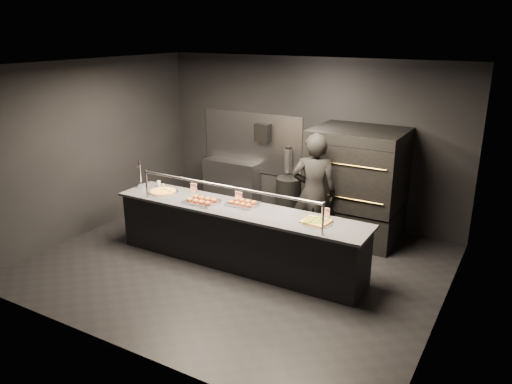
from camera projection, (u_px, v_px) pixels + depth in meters
room at (237, 170)px, 7.35m from camera, size 6.04×6.00×3.00m
service_counter at (238, 236)px, 7.63m from camera, size 4.10×0.78×1.37m
pizza_oven at (356, 184)px, 8.46m from camera, size 1.50×1.23×1.91m
prep_shelf at (231, 182)px, 10.30m from camera, size 1.20×0.35×0.90m
towel_dispenser at (263, 133)px, 9.68m from camera, size 0.30×0.20×0.35m
fire_extinguisher at (288, 160)px, 9.58m from camera, size 0.14×0.14×0.51m
beer_tap at (140, 179)px, 8.39m from camera, size 0.14×0.20×0.53m
round_pizza at (163, 191)px, 8.18m from camera, size 0.49×0.49×0.03m
slider_tray_a at (202, 201)px, 7.69m from camera, size 0.56×0.45×0.08m
slider_tray_b at (243, 203)px, 7.60m from camera, size 0.53×0.46×0.07m
square_pizza at (316, 222)px, 6.90m from camera, size 0.46×0.46×0.05m
condiment_jar at (160, 184)px, 8.43m from camera, size 0.16×0.06×0.10m
tent_cards at (249, 198)px, 7.67m from camera, size 2.44×0.04×0.15m
trash_bin at (288, 198)px, 9.56m from camera, size 0.47×0.47×0.78m
worker at (314, 193)px, 7.95m from camera, size 0.83×0.68×1.96m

